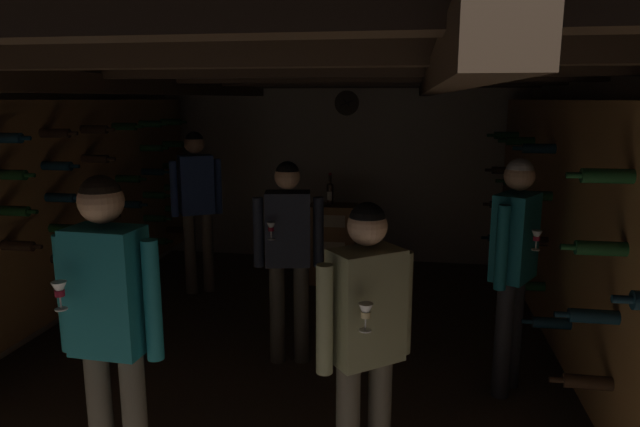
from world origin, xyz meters
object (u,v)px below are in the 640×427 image
person_guest_near_right (365,330)px  person_guest_near_left (110,315)px  person_guest_far_left (197,196)px  wine_crate_stack (333,244)px  person_host_center (288,244)px  person_guest_mid_right (514,254)px  display_bottle (330,192)px

person_guest_near_right → person_guest_near_left: size_ratio=0.92×
person_guest_far_left → person_guest_near_right: 3.61m
person_guest_near_left → wine_crate_stack: bearing=81.8°
wine_crate_stack → person_host_center: (-0.06, -2.02, 0.51)m
person_host_center → person_guest_near_right: bearing=-64.6°
person_guest_mid_right → person_guest_near_left: bearing=-143.6°
person_guest_near_left → display_bottle: bearing=82.5°
wine_crate_stack → person_guest_near_right: 3.63m
display_bottle → person_guest_near_left: size_ratio=0.20×
person_guest_mid_right → person_host_center: bearing=172.7°
display_bottle → person_guest_near_right: 3.64m
wine_crate_stack → display_bottle: (-0.04, 0.03, 0.59)m
person_guest_far_left → person_guest_mid_right: size_ratio=1.03×
person_guest_far_left → person_guest_near_right: bearing=-55.8°
person_guest_far_left → person_guest_near_right: (2.03, -2.99, -0.10)m
wine_crate_stack → person_guest_near_right: person_guest_near_right is taller
person_guest_near_right → wine_crate_stack: bearing=100.5°
person_guest_near_right → person_guest_mid_right: bearing=55.1°
display_bottle → person_guest_far_left: size_ratio=0.20×
person_guest_far_left → person_guest_mid_right: person_guest_far_left is taller
person_guest_near_right → person_guest_near_left: 1.23m
display_bottle → person_guest_far_left: bearing=-156.4°
person_host_center → person_guest_mid_right: size_ratio=0.96×
person_host_center → person_guest_far_left: 1.97m
person_host_center → person_guest_near_left: 1.83m
wine_crate_stack → person_guest_mid_right: 2.78m
wine_crate_stack → person_host_center: size_ratio=0.56×
wine_crate_stack → person_guest_near_left: 3.87m
display_bottle → person_guest_near_left: (-0.51, -3.82, 0.01)m
wine_crate_stack → display_bottle: 0.59m
wine_crate_stack → display_bottle: size_ratio=2.57×
person_host_center → display_bottle: bearing=89.4°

